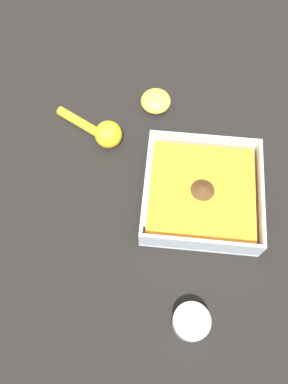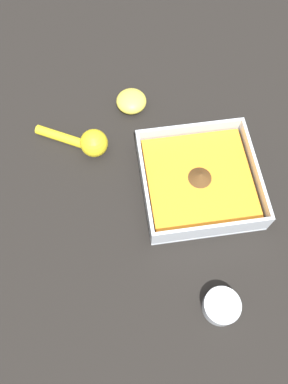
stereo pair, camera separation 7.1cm
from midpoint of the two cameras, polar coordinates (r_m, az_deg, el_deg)
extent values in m
plane|color=black|center=(0.75, 8.22, -0.05)|extent=(4.00, 4.00, 0.00)
cube|color=silver|center=(0.75, 11.28, -0.95)|extent=(0.22, 0.22, 0.01)
cube|color=silver|center=(0.75, 19.80, -0.77)|extent=(0.22, 0.01, 0.05)
cube|color=silver|center=(0.71, 3.16, 0.71)|extent=(0.22, 0.01, 0.05)
cube|color=silver|center=(0.68, 11.58, -8.21)|extent=(0.01, 0.21, 0.05)
cube|color=silver|center=(0.78, 11.76, 7.15)|extent=(0.01, 0.21, 0.05)
cube|color=orange|center=(0.73, 11.51, -0.42)|extent=(0.20, 0.20, 0.03)
cone|color=#4C3319|center=(0.71, 11.82, 0.28)|extent=(0.05, 0.05, 0.02)
cylinder|color=silver|center=(0.67, 10.38, -19.23)|extent=(0.06, 0.06, 0.03)
cylinder|color=#4C3319|center=(0.68, 10.35, -19.25)|extent=(0.06, 0.06, 0.02)
sphere|color=yellow|center=(0.78, -2.81, 8.50)|extent=(0.06, 0.06, 0.06)
cylinder|color=yellow|center=(0.82, -7.46, 10.36)|extent=(0.07, 0.10, 0.02)
ellipsoid|color=#EFDB4C|center=(0.84, 4.29, 13.42)|extent=(0.07, 0.07, 0.04)
camera|label=1|loc=(0.04, 92.88, -6.18)|focal=35.00mm
camera|label=2|loc=(0.04, -87.12, 6.18)|focal=35.00mm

